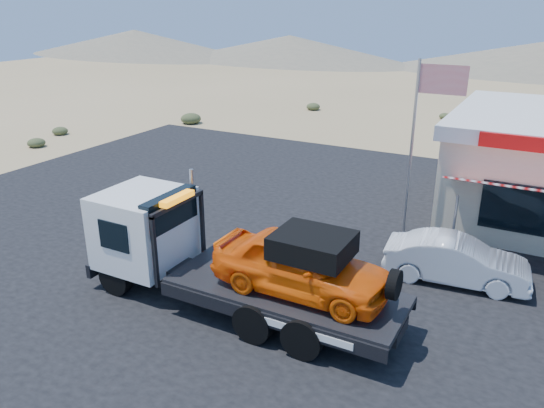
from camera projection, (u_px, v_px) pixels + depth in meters
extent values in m
plane|color=#9A8357|center=(218.00, 259.00, 16.84)|extent=(120.00, 120.00, 0.00)
cube|color=black|center=(314.00, 237.00, 18.41)|extent=(32.00, 24.00, 0.02)
cylinder|color=black|center=(116.00, 278.00, 14.63)|extent=(0.99, 0.30, 0.99)
cylinder|color=black|center=(162.00, 250.00, 16.26)|extent=(0.99, 0.30, 0.99)
cylinder|color=black|center=(255.00, 321.00, 12.64)|extent=(0.99, 0.55, 0.99)
cylinder|color=black|center=(292.00, 284.00, 14.27)|extent=(0.99, 0.55, 0.99)
cylinder|color=black|center=(304.00, 336.00, 12.07)|extent=(0.99, 0.55, 0.99)
cylinder|color=black|center=(337.00, 296.00, 13.70)|extent=(0.99, 0.55, 0.99)
cube|color=black|center=(248.00, 289.00, 13.76)|extent=(8.14, 0.99, 0.30)
cube|color=white|center=(145.00, 228.00, 14.89)|extent=(2.18, 2.33, 2.08)
cube|color=black|center=(169.00, 210.00, 14.22)|extent=(0.35, 1.98, 0.89)
cube|color=black|center=(180.00, 238.00, 14.35)|extent=(0.10, 2.18, 1.98)
cube|color=orange|center=(177.00, 198.00, 13.95)|extent=(0.25, 1.19, 0.15)
cube|color=black|center=(286.00, 290.00, 13.18)|extent=(5.95, 2.28, 0.15)
imported|color=#FF5C0A|center=(301.00, 264.00, 12.71)|extent=(4.37, 1.76, 1.49)
cube|color=black|center=(313.00, 245.00, 12.37)|extent=(1.79, 1.49, 0.55)
imported|color=silver|center=(456.00, 260.00, 15.23)|extent=(4.16, 1.83, 1.33)
cube|color=red|center=(525.00, 144.00, 15.87)|extent=(2.60, 0.12, 0.45)
cylinder|color=#99999E|center=(453.00, 229.00, 16.26)|extent=(0.08, 0.08, 2.20)
cylinder|color=#99999E|center=(411.00, 153.00, 17.37)|extent=(0.10, 0.10, 6.00)
cube|color=#B20C14|center=(443.00, 80.00, 16.18)|extent=(1.50, 0.02, 0.90)
ellipsoid|color=#353F22|center=(36.00, 142.00, 29.84)|extent=(0.98, 0.98, 0.53)
ellipsoid|color=#353F22|center=(60.00, 131.00, 32.63)|extent=(0.94, 0.94, 0.50)
ellipsoid|color=#353F22|center=(191.00, 118.00, 35.63)|extent=(1.36, 1.36, 0.73)
ellipsoid|color=#353F22|center=(313.00, 106.00, 40.15)|extent=(1.03, 1.03, 0.56)
ellipsoid|color=#353F22|center=(445.00, 116.00, 37.08)|extent=(0.80, 0.80, 0.43)
cone|color=#726B59|center=(290.00, 49.00, 72.54)|extent=(36.00, 36.00, 3.50)
cone|color=#726B59|center=(135.00, 43.00, 81.13)|extent=(40.00, 40.00, 3.80)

